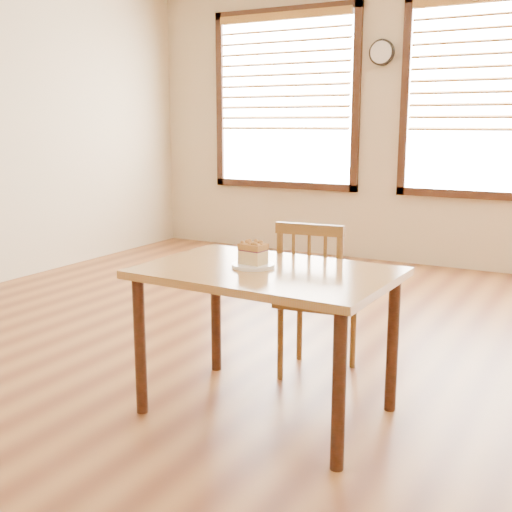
{
  "coord_description": "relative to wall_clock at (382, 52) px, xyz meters",
  "views": [
    {
      "loc": [
        1.39,
        -2.57,
        1.46
      ],
      "look_at": [
        -0.14,
        0.18,
        0.8
      ],
      "focal_mm": 45.0,
      "sensor_mm": 36.0,
      "label": 1
    }
  ],
  "objects": [
    {
      "name": "ground",
      "position": [
        0.8,
        -3.96,
        -2.15
      ],
      "size": [
        8.0,
        8.0,
        0.0
      ],
      "primitive_type": "plane",
      "color": "brown"
    },
    {
      "name": "plate",
      "position": [
        0.66,
        -3.81,
        -1.39
      ],
      "size": [
        0.21,
        0.21,
        0.02
      ],
      "color": "white",
      "rests_on": "cafe_table_main"
    },
    {
      "name": "cafe_table_main",
      "position": [
        0.74,
        -3.81,
        -1.5
      ],
      "size": [
        1.24,
        0.85,
        0.75
      ],
      "rotation": [
        0.0,
        0.0,
        -0.03
      ],
      "color": "#A47B40",
      "rests_on": "ground"
    },
    {
      "name": "wall_clock",
      "position": [
        0.0,
        0.0,
        0.0
      ],
      "size": [
        0.26,
        0.05,
        0.26
      ],
      "color": "black",
      "rests_on": "room_shell"
    },
    {
      "name": "window_left",
      "position": [
        -1.1,
        0.01,
        -0.34
      ],
      "size": [
        1.76,
        0.1,
        1.96
      ],
      "color": "white",
      "rests_on": "room_shell"
    },
    {
      "name": "window_right",
      "position": [
        1.1,
        0.01,
        -0.34
      ],
      "size": [
        1.76,
        0.1,
        1.96
      ],
      "color": "white",
      "rests_on": "room_shell"
    },
    {
      "name": "cafe_chair_main",
      "position": [
        0.76,
        -3.26,
        -1.68
      ],
      "size": [
        0.47,
        0.47,
        0.93
      ],
      "rotation": [
        0.0,
        0.0,
        3.26
      ],
      "color": "brown",
      "rests_on": "ground"
    },
    {
      "name": "room_shell",
      "position": [
        0.8,
        -3.96,
        -0.32
      ],
      "size": [
        8.0,
        8.0,
        8.0
      ],
      "color": "#C4B68F",
      "rests_on": "ground"
    },
    {
      "name": "cake_slice",
      "position": [
        0.66,
        -3.81,
        -1.32
      ],
      "size": [
        0.14,
        0.11,
        0.12
      ],
      "rotation": [
        0.0,
        0.0,
        -0.12
      ],
      "color": "#E3CA80",
      "rests_on": "plate"
    }
  ]
}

